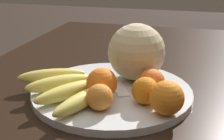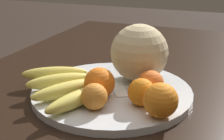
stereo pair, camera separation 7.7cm
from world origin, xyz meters
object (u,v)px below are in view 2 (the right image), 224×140
Objects in this scene: banana_bunch at (65,85)px; fruit_bowl at (112,91)px; orange_back_left at (151,83)px; orange_mid_center at (141,92)px; orange_back_right at (161,100)px; orange_front_right at (99,83)px; melon at (139,53)px; kitchen_table at (120,121)px; orange_front_left at (94,97)px; produce_tag at (119,90)px.

fruit_bowl is at bearing 163.54° from banana_bunch.
banana_bunch is 0.21m from orange_back_left.
orange_mid_center is 0.84× the size of orange_back_right.
banana_bunch is 0.09m from orange_front_right.
melon is at bearing -147.66° from orange_back_left.
orange_front_left reaches higher than kitchen_table.
produce_tag is at bearing -127.65° from orange_back_right.
orange_mid_center reaches higher than orange_front_left.
orange_mid_center is 0.99× the size of orange_back_left.
orange_front_right is at bearing -64.76° from orange_back_left.
banana_bunch reaches higher than produce_tag.
melon is 2.42× the size of orange_back_left.
orange_front_left is 0.06m from orange_front_right.
kitchen_table is 25.62× the size of orange_back_left.
melon is at bearing 134.56° from produce_tag.
orange_back_right is (0.04, 0.24, 0.02)m from banana_bunch.
fruit_bowl is 1.52× the size of banana_bunch.
orange_front_left is (0.05, 0.10, 0.01)m from banana_bunch.
orange_front_left is at bearing 1.81° from fruit_bowl.
produce_tag is at bearing 158.06° from banana_bunch.
orange_front_right is at bearing -91.63° from orange_mid_center.
kitchen_table is 0.18m from orange_front_right.
fruit_bowl is at bearing -93.12° from orange_back_left.
orange_front_left is at bearing -58.20° from orange_mid_center.
orange_front_right is at bearing -167.55° from orange_front_left.
melon is (-0.08, 0.05, 0.08)m from fruit_bowl.
melon reaches higher than fruit_bowl.
kitchen_table is 0.17m from orange_back_left.
orange_back_right is (0.10, 0.14, 0.04)m from fruit_bowl.
banana_bunch is at bearing -87.64° from orange_front_right.
banana_bunch is at bearing -58.57° from fruit_bowl.
banana_bunch is (0.10, -0.11, 0.13)m from kitchen_table.
kitchen_table is 0.19m from melon.
orange_front_right is 0.07m from produce_tag.
orange_front_right is (0.06, -0.01, 0.04)m from fruit_bowl.
orange_back_left is at bearing 172.87° from orange_mid_center.
banana_bunch is at bearing -48.22° from kitchen_table.
orange_front_left is (0.15, -0.01, 0.14)m from kitchen_table.
banana_bunch is at bearing -74.51° from orange_back_left.
melon is 0.21m from banana_bunch.
banana_bunch is at bearing -45.48° from melon.
orange_front_right is (-0.00, 0.09, 0.02)m from banana_bunch.
banana_bunch is (0.14, -0.14, -0.06)m from melon.
orange_back_left is 0.10m from orange_back_right.
melon is 2.60× the size of orange_front_left.
orange_mid_center is 0.05m from orange_back_left.
fruit_bowl is 6.88× the size of orange_front_left.
orange_mid_center is at bearing 132.35° from banana_bunch.
orange_back_left is at bearing 58.54° from produce_tag.
orange_front_right is 0.80× the size of produce_tag.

